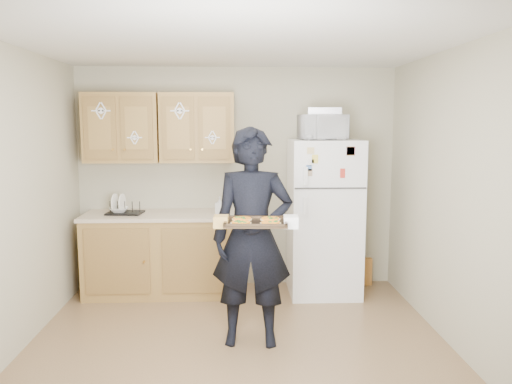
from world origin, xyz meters
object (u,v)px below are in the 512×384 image
person (252,237)px  microwave (323,127)px  baking_tray (256,223)px  dish_rack (125,207)px  refrigerator (324,218)px

person → microwave: 1.70m
baking_tray → dish_rack: size_ratio=1.31×
baking_tray → dish_rack: bearing=133.9°
microwave → dish_rack: (-2.13, 0.10, -0.86)m
refrigerator → dish_rack: refrigerator is taller
refrigerator → baking_tray: refrigerator is taller
baking_tray → person: bearing=97.1°
person → microwave: bearing=60.4°
baking_tray → microwave: size_ratio=1.00×
refrigerator → dish_rack: 2.17m
refrigerator → baking_tray: (-0.81, -1.55, 0.26)m
microwave → dish_rack: microwave is taller
person → microwave: microwave is taller
refrigerator → person: size_ratio=0.92×
baking_tray → refrigerator: bearing=66.0°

